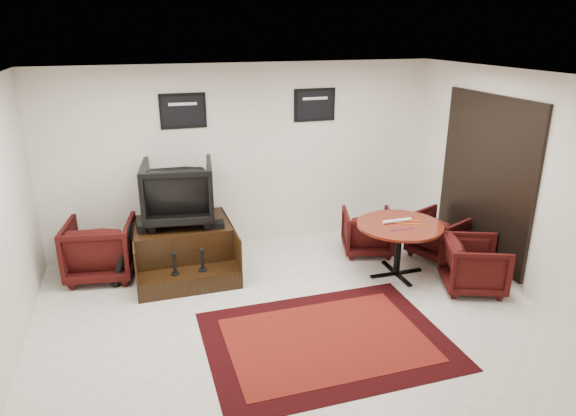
{
  "coord_description": "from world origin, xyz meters",
  "views": [
    {
      "loc": [
        -1.67,
        -4.98,
        3.29
      ],
      "look_at": [
        0.18,
        0.9,
        1.1
      ],
      "focal_mm": 32.0,
      "sensor_mm": 36.0,
      "label": 1
    }
  ],
  "objects_px": {
    "meeting_table": "(399,230)",
    "table_chair_window": "(440,233)",
    "table_chair_corner": "(475,263)",
    "shine_chair": "(178,189)",
    "shine_podium": "(184,249)",
    "table_chair_back": "(368,230)",
    "armchair_side": "(101,246)"
  },
  "relations": [
    {
      "from": "armchair_side",
      "to": "table_chair_corner",
      "type": "xyz_separation_m",
      "value": [
        4.66,
        -1.86,
        -0.07
      ]
    },
    {
      "from": "table_chair_window",
      "to": "table_chair_corner",
      "type": "distance_m",
      "value": 1.04
    },
    {
      "from": "table_chair_back",
      "to": "table_chair_corner",
      "type": "xyz_separation_m",
      "value": [
        0.81,
        -1.5,
        0.01
      ]
    },
    {
      "from": "meeting_table",
      "to": "table_chair_corner",
      "type": "relative_size",
      "value": 1.52
    },
    {
      "from": "meeting_table",
      "to": "table_chair_window",
      "type": "bearing_deg",
      "value": 21.61
    },
    {
      "from": "table_chair_back",
      "to": "shine_chair",
      "type": "bearing_deg",
      "value": 9.46
    },
    {
      "from": "shine_podium",
      "to": "table_chair_window",
      "type": "relative_size",
      "value": 1.83
    },
    {
      "from": "meeting_table",
      "to": "table_chair_window",
      "type": "relative_size",
      "value": 1.54
    },
    {
      "from": "meeting_table",
      "to": "table_chair_corner",
      "type": "bearing_deg",
      "value": -41.95
    },
    {
      "from": "shine_podium",
      "to": "table_chair_back",
      "type": "relative_size",
      "value": 1.87
    },
    {
      "from": "table_chair_back",
      "to": "meeting_table",
      "type": "bearing_deg",
      "value": 111.02
    },
    {
      "from": "shine_podium",
      "to": "table_chair_corner",
      "type": "distance_m",
      "value": 3.95
    },
    {
      "from": "meeting_table",
      "to": "table_chair_window",
      "type": "height_order",
      "value": "meeting_table"
    },
    {
      "from": "shine_chair",
      "to": "meeting_table",
      "type": "distance_m",
      "value": 3.09
    },
    {
      "from": "meeting_table",
      "to": "armchair_side",
      "type": "bearing_deg",
      "value": 163.08
    },
    {
      "from": "armchair_side",
      "to": "meeting_table",
      "type": "distance_m",
      "value": 4.09
    },
    {
      "from": "shine_chair",
      "to": "table_chair_corner",
      "type": "xyz_separation_m",
      "value": [
        3.56,
        -1.84,
        -0.79
      ]
    },
    {
      "from": "shine_chair",
      "to": "table_chair_corner",
      "type": "distance_m",
      "value": 4.09
    },
    {
      "from": "shine_podium",
      "to": "shine_chair",
      "type": "bearing_deg",
      "value": 90.0
    },
    {
      "from": "armchair_side",
      "to": "table_chair_window",
      "type": "bearing_deg",
      "value": 179.54
    },
    {
      "from": "shine_podium",
      "to": "shine_chair",
      "type": "relative_size",
      "value": 1.43
    },
    {
      "from": "table_chair_back",
      "to": "table_chair_window",
      "type": "height_order",
      "value": "table_chair_window"
    },
    {
      "from": "shine_chair",
      "to": "table_chair_window",
      "type": "height_order",
      "value": "shine_chair"
    },
    {
      "from": "shine_podium",
      "to": "shine_chair",
      "type": "xyz_separation_m",
      "value": [
        0.0,
        0.14,
        0.86
      ]
    },
    {
      "from": "shine_chair",
      "to": "table_chair_window",
      "type": "bearing_deg",
      "value": 175.49
    },
    {
      "from": "shine_chair",
      "to": "meeting_table",
      "type": "relative_size",
      "value": 0.83
    },
    {
      "from": "table_chair_back",
      "to": "table_chair_window",
      "type": "distance_m",
      "value": 1.07
    },
    {
      "from": "table_chair_window",
      "to": "table_chair_corner",
      "type": "xyz_separation_m",
      "value": [
        -0.16,
        -1.03,
        0.0
      ]
    },
    {
      "from": "shine_podium",
      "to": "meeting_table",
      "type": "height_order",
      "value": "meeting_table"
    },
    {
      "from": "armchair_side",
      "to": "table_chair_window",
      "type": "height_order",
      "value": "armchair_side"
    },
    {
      "from": "shine_podium",
      "to": "armchair_side",
      "type": "height_order",
      "value": "armchair_side"
    },
    {
      "from": "armchair_side",
      "to": "table_chair_back",
      "type": "bearing_deg",
      "value": -176.12
    }
  ]
}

